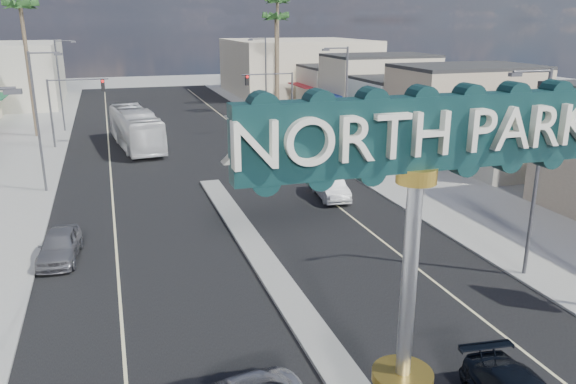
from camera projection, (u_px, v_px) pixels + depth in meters
ground at (207, 179)px, 39.92m from camera, size 160.00×160.00×0.00m
road at (207, 179)px, 39.92m from camera, size 20.00×120.00×0.01m
median_island at (269, 268)px, 25.33m from camera, size 1.30×30.00×0.16m
sidewalk_right at (384, 163)px, 44.00m from camera, size 8.00×120.00×0.12m
storefront_row_right at (415, 99)px, 57.90m from camera, size 12.00×42.00×6.00m
backdrop_far_right at (297, 67)px, 86.14m from camera, size 20.00×20.00×8.00m
gateway_sign at (412, 246)px, 12.68m from camera, size 8.20×1.50×9.15m
traffic_signal_left at (72, 99)px, 48.71m from camera, size 5.09×0.45×6.00m
traffic_signal_right at (274, 91)px, 54.09m from camera, size 5.09×0.45×6.00m
streetlight_l_mid at (39, 115)px, 35.38m from camera, size 2.03×0.22×9.00m
streetlight_l_far at (61, 81)px, 55.40m from camera, size 2.03×0.22×9.00m
streetlight_r_near at (535, 165)px, 23.29m from camera, size 2.03×0.22×9.00m
streetlight_r_mid at (344, 101)px, 41.49m from camera, size 2.03×0.22×9.00m
streetlight_r_far at (264, 75)px, 61.51m from camera, size 2.03×0.22×9.00m
palm_left_far at (21, 12)px, 50.94m from camera, size 2.60×2.60×13.10m
palm_right_mid at (276, 22)px, 64.28m from camera, size 2.60×2.60×12.10m
palm_right_far at (278, 7)px, 69.80m from camera, size 2.60×2.60×14.10m
car_parked_left at (60, 245)px, 26.27m from camera, size 2.10×4.36×1.44m
car_parked_right at (330, 186)px, 35.54m from camera, size 2.02×4.61×1.47m
city_bus at (136, 129)px, 49.36m from camera, size 4.21×12.36×3.38m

